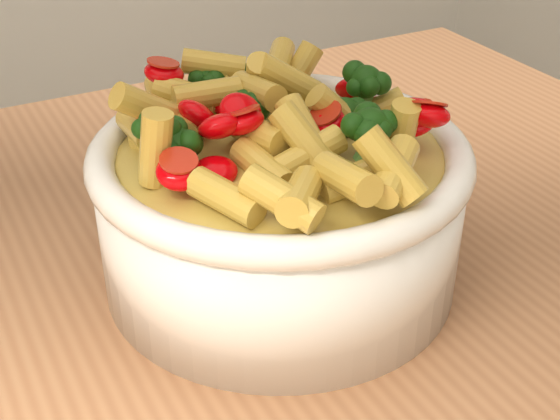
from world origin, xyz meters
name	(u,v)px	position (x,y,z in m)	size (l,w,h in m)	color
table	(135,407)	(0.00, 0.00, 0.80)	(1.20, 0.80, 0.90)	#AB7249
serving_bowl	(280,208)	(0.12, -0.02, 0.96)	(0.27, 0.27, 0.12)	white
pasta_salad	(280,118)	(0.12, -0.02, 1.03)	(0.21, 0.21, 0.05)	gold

